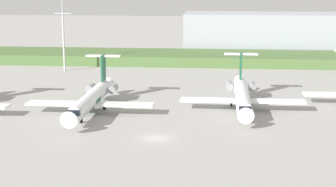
{
  "coord_description": "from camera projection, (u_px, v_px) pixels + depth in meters",
  "views": [
    {
      "loc": [
        9.29,
        -79.82,
        23.7
      ],
      "look_at": [
        0.0,
        18.88,
        3.0
      ],
      "focal_mm": 58.81,
      "sensor_mm": 36.0,
      "label": 1
    }
  ],
  "objects": [
    {
      "name": "ground_plane",
      "position": [
        173.0,
        97.0,
        112.72
      ],
      "size": [
        500.0,
        500.0,
        0.0
      ],
      "primitive_type": "plane",
      "color": "#9E9B96"
    },
    {
      "name": "grass_berm",
      "position": [
        187.0,
        58.0,
        158.71
      ],
      "size": [
        320.0,
        20.0,
        2.81
      ],
      "primitive_type": "cube",
      "color": "#4C6B38",
      "rests_on": "ground"
    },
    {
      "name": "regional_jet_third",
      "position": [
        92.0,
        98.0,
        99.53
      ],
      "size": [
        22.81,
        31.0,
        9.0
      ],
      "color": "white",
      "rests_on": "ground"
    },
    {
      "name": "regional_jet_fourth",
      "position": [
        242.0,
        95.0,
        102.12
      ],
      "size": [
        22.81,
        31.0,
        9.0
      ],
      "color": "white",
      "rests_on": "ground"
    },
    {
      "name": "antenna_mast",
      "position": [
        63.0,
        35.0,
        142.18
      ],
      "size": [
        4.4,
        0.5,
        22.99
      ],
      "color": "#B2B2B7",
      "rests_on": "ground"
    },
    {
      "name": "distant_hangar",
      "position": [
        293.0,
        34.0,
        176.39
      ],
      "size": [
        69.59,
        20.88,
        12.94
      ],
      "primitive_type": "cube",
      "color": "#9EA3AD",
      "rests_on": "ground"
    }
  ]
}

